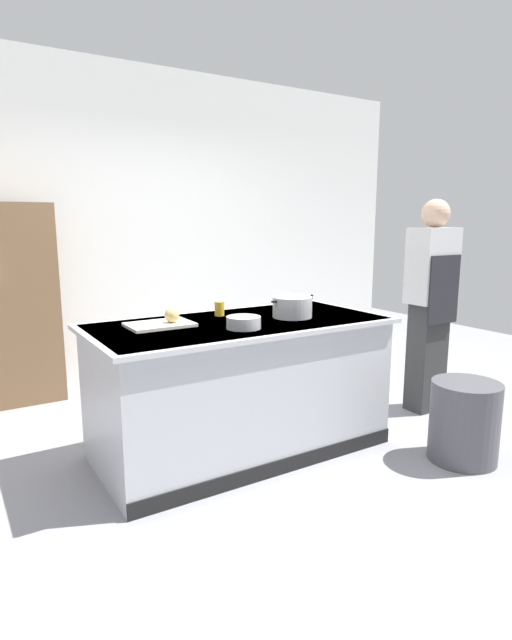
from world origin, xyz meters
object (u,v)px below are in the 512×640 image
at_px(sauce_pan, 301,301).
at_px(trash_bin, 464,421).
at_px(mixing_bowl, 244,322).
at_px(person_chef, 430,301).
at_px(onion, 172,315).
at_px(juice_cup, 219,309).
at_px(stock_pot, 292,307).

relative_size(sauce_pan, trash_bin, 0.39).
bearing_deg(mixing_bowl, trash_bin, -28.96).
bearing_deg(mixing_bowl, sauce_pan, 29.02).
bearing_deg(trash_bin, person_chef, 55.24).
distance_m(onion, person_chef, 2.14).
relative_size(juice_cup, person_chef, 0.06).
relative_size(stock_pot, person_chef, 0.20).
bearing_deg(juice_cup, stock_pot, -38.06).
bearing_deg(mixing_bowl, stock_pot, 17.42).
xyz_separation_m(sauce_pan, trash_bin, (0.50, -1.12, -0.69)).
xyz_separation_m(onion, person_chef, (2.13, -0.24, -0.05)).
bearing_deg(person_chef, onion, 97.25).
relative_size(stock_pot, sauce_pan, 1.62).
height_order(mixing_bowl, person_chef, person_chef).
height_order(mixing_bowl, trash_bin, mixing_bowl).
relative_size(stock_pot, mixing_bowl, 1.58).
height_order(juice_cup, person_chef, person_chef).
xyz_separation_m(onion, stock_pot, (0.82, -0.16, 0.00)).
distance_m(sauce_pan, juice_cup, 0.68).
distance_m(sauce_pan, trash_bin, 1.40).
bearing_deg(mixing_bowl, person_chef, 2.20).
bearing_deg(person_chef, trash_bin, 158.98).
distance_m(juice_cup, person_chef, 1.76).
bearing_deg(trash_bin, onion, 147.78).
bearing_deg(stock_pot, sauce_pan, 43.94).
height_order(stock_pot, person_chef, person_chef).
height_order(sauce_pan, trash_bin, sauce_pan).
distance_m(mixing_bowl, person_chef, 1.79).
distance_m(sauce_pan, person_chef, 1.09).
distance_m(onion, trash_bin, 2.02).
bearing_deg(trash_bin, mixing_bowl, 151.04).
bearing_deg(onion, person_chef, -6.49).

